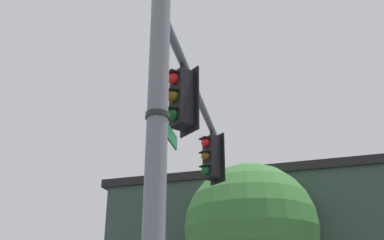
{
  "coord_description": "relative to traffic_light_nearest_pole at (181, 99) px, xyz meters",
  "views": [
    {
      "loc": [
        -4.98,
        3.02,
        2.07
      ],
      "look_at": [
        1.64,
        -1.78,
        5.54
      ],
      "focal_mm": 42.86,
      "sensor_mm": 36.0,
      "label": 1
    }
  ],
  "objects": [
    {
      "name": "signal_pole",
      "position": [
        -1.02,
        1.09,
        -2.1
      ],
      "size": [
        0.3,
        0.3,
        6.92
      ],
      "primitive_type": "cylinder",
      "color": "slate",
      "rests_on": "ground"
    },
    {
      "name": "mast_arm",
      "position": [
        0.78,
        -0.87,
        0.78
      ],
      "size": [
        3.71,
        4.01,
        0.16
      ],
      "primitive_type": "cylinder",
      "rotation": [
        0.0,
        1.57,
        5.46
      ],
      "color": "slate"
    },
    {
      "name": "traffic_light_nearest_pole",
      "position": [
        0.0,
        0.0,
        0.0
      ],
      "size": [
        0.54,
        0.49,
        1.31
      ],
      "color": "black"
    },
    {
      "name": "traffic_light_mid_inner",
      "position": [
        2.26,
        -2.46,
        0.0
      ],
      "size": [
        0.54,
        0.49,
        1.31
      ],
      "color": "black"
    },
    {
      "name": "street_name_sign",
      "position": [
        -0.83,
        0.88,
        -0.97
      ],
      "size": [
        0.95,
        1.01,
        0.22
      ],
      "color": "#147238"
    },
    {
      "name": "tree_by_storefront",
      "position": [
        4.65,
        -5.9,
        -1.1
      ],
      "size": [
        4.21,
        4.21,
        6.59
      ],
      "color": "#4C3823",
      "rests_on": "ground"
    }
  ]
}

